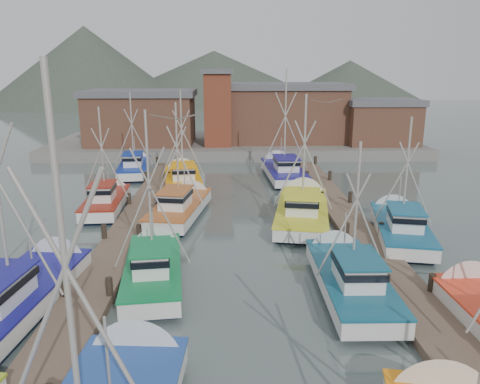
{
  "coord_description": "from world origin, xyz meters",
  "views": [
    {
      "loc": [
        -0.86,
        -20.47,
        9.87
      ],
      "look_at": [
        -0.16,
        6.86,
        2.6
      ],
      "focal_mm": 35.0,
      "sensor_mm": 36.0,
      "label": 1
    }
  ],
  "objects_px": {
    "lookout_tower": "(218,107)",
    "boat_8": "(182,207)",
    "boat_4": "(154,267)",
    "boat_12": "(183,179)"
  },
  "relations": [
    {
      "from": "boat_8",
      "to": "boat_12",
      "type": "height_order",
      "value": "boat_12"
    },
    {
      "from": "lookout_tower",
      "to": "boat_12",
      "type": "distance_m",
      "value": 15.45
    },
    {
      "from": "boat_4",
      "to": "boat_8",
      "type": "bearing_deg",
      "value": 81.36
    },
    {
      "from": "lookout_tower",
      "to": "boat_8",
      "type": "relative_size",
      "value": 0.94
    },
    {
      "from": "lookout_tower",
      "to": "boat_12",
      "type": "height_order",
      "value": "lookout_tower"
    },
    {
      "from": "boat_12",
      "to": "boat_4",
      "type": "bearing_deg",
      "value": -96.7
    },
    {
      "from": "boat_4",
      "to": "boat_12",
      "type": "xyz_separation_m",
      "value": [
        -0.32,
        18.32,
        0.0
      ]
    },
    {
      "from": "boat_12",
      "to": "lookout_tower",
      "type": "bearing_deg",
      "value": 71.45
    },
    {
      "from": "boat_4",
      "to": "boat_8",
      "type": "height_order",
      "value": "boat_4"
    },
    {
      "from": "lookout_tower",
      "to": "boat_4",
      "type": "bearing_deg",
      "value": -94.28
    }
  ]
}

